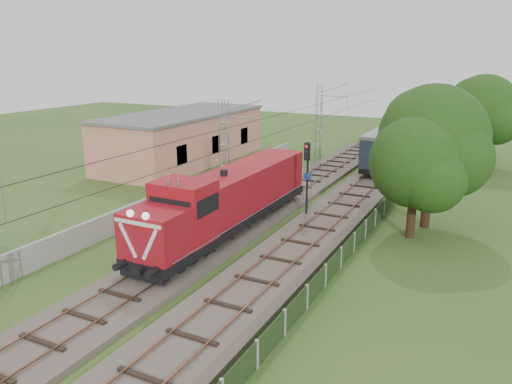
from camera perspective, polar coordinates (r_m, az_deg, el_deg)
The scene contains 14 objects.
ground at distance 26.57m, azimuth -11.17°, elevation -9.62°, with size 140.00×140.00×0.00m, color #325520.
track_main at distance 31.82m, azimuth -3.45°, elevation -4.64°, with size 4.20×70.00×0.45m.
track_side at distance 41.51m, azimuth 11.72°, elevation -0.06°, with size 4.20×80.00×0.45m.
catenary at distance 36.36m, azimuth -3.60°, elevation 4.29°, with size 3.31×70.00×8.00m.
boundary_wall at distance 39.01m, azimuth -8.02°, elevation -0.03°, with size 0.25×40.00×1.50m, color #9E9E99.
station_building at distance 52.98m, azimuth -8.29°, elevation 6.21°, with size 8.40×20.40×5.22m.
fence at distance 25.20m, azimuth 7.91°, elevation -9.41°, with size 0.12×32.00×1.20m.
locomotive at distance 31.45m, azimuth -3.18°, elevation -0.83°, with size 3.08×17.61×4.47m.
coach_rake at distance 87.64m, azimuth 20.35°, elevation 8.99°, with size 2.91×86.83×3.36m.
signal_post at distance 34.22m, azimuth 5.87°, elevation 2.92°, with size 0.56×0.46×5.39m.
tree_a at distance 31.61m, azimuth 17.95°, elevation 3.14°, with size 5.90×5.62×7.65m.
tree_b at distance 33.75m, azimuth 19.69°, elevation 5.63°, with size 7.24×6.90×9.39m.
tree_c at distance 48.98m, azimuth 19.81°, elevation 6.78°, with size 5.45×5.19×7.06m.
tree_d at distance 54.67m, azimuth 24.61°, elevation 8.55°, with size 7.09×6.76×9.20m.
Camera 1 is at (15.17, -18.69, 11.24)m, focal length 35.00 mm.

